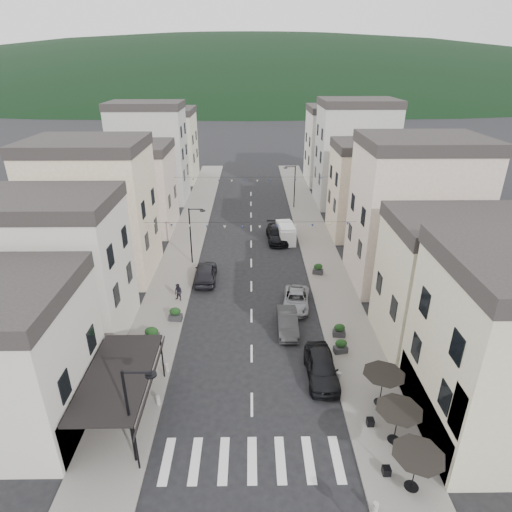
{
  "coord_description": "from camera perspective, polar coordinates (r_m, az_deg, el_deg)",
  "views": [
    {
      "loc": [
        0.01,
        -13.98,
        19.28
      ],
      "look_at": [
        0.43,
        20.17,
        3.5
      ],
      "focal_mm": 30.0,
      "sensor_mm": 36.0,
      "label": 1
    }
  ],
  "objects": [
    {
      "name": "delivery_van",
      "position": [
        49.67,
        3.98,
        3.18
      ],
      "size": [
        2.1,
        4.51,
        2.1
      ],
      "rotation": [
        0.0,
        0.0,
        0.09
      ],
      "color": "silver",
      "rests_on": "ground"
    },
    {
      "name": "pedestrian_a",
      "position": [
        30.12,
        -17.11,
        -14.06
      ],
      "size": [
        0.67,
        0.52,
        1.61
      ],
      "primitive_type": "imported",
      "rotation": [
        0.0,
        0.0,
        0.25
      ],
      "color": "black",
      "rests_on": "sidewalk_left"
    },
    {
      "name": "planter_rc",
      "position": [
        42.13,
        8.28,
        -1.72
      ],
      "size": [
        1.1,
        0.82,
        1.1
      ],
      "rotation": [
        0.0,
        0.0,
        -0.33
      ],
      "color": "#2B2B2D",
      "rests_on": "sidewalk_right"
    },
    {
      "name": "parked_car_b",
      "position": [
        33.6,
        4.23,
        -8.82
      ],
      "size": [
        1.56,
        4.38,
        1.44
      ],
      "primitive_type": "imported",
      "rotation": [
        0.0,
        0.0,
        -0.01
      ],
      "color": "#2F2F31",
      "rests_on": "ground"
    },
    {
      "name": "ground",
      "position": [
        23.82,
        -0.5,
        -29.26
      ],
      "size": [
        700.0,
        700.0,
        0.0
      ],
      "primitive_type": "plane",
      "color": "black",
      "rests_on": "ground"
    },
    {
      "name": "buildings_row_right",
      "position": [
        54.18,
        15.07,
        10.12
      ],
      "size": [
        10.2,
        54.16,
        14.5
      ],
      "color": "#C3B89B",
      "rests_on": "ground"
    },
    {
      "name": "parked_car_d",
      "position": [
        49.73,
        2.82,
        2.96
      ],
      "size": [
        2.57,
        5.67,
        1.61
      ],
      "primitive_type": "imported",
      "rotation": [
        0.0,
        0.0,
        0.06
      ],
      "color": "black",
      "rests_on": "ground"
    },
    {
      "name": "planter_ra",
      "position": [
        31.74,
        11.24,
        -11.71
      ],
      "size": [
        1.06,
        0.73,
        1.08
      ],
      "rotation": [
        0.0,
        0.0,
        0.22
      ],
      "color": "#2E2E31",
      "rests_on": "sidewalk_right"
    },
    {
      "name": "planter_lb",
      "position": [
        35.17,
        -10.7,
        -7.63
      ],
      "size": [
        1.08,
        0.67,
        1.15
      ],
      "rotation": [
        0.0,
        0.0,
        -0.1
      ],
      "color": "#2E2D30",
      "rests_on": "sidewalk_left"
    },
    {
      "name": "cafe_terrace",
      "position": [
        25.04,
        18.46,
        -19.33
      ],
      "size": [
        2.5,
        8.1,
        2.53
      ],
      "color": "black",
      "rests_on": "ground"
    },
    {
      "name": "planter_la",
      "position": [
        33.01,
        -13.7,
        -10.19
      ],
      "size": [
        1.26,
        0.87,
        1.28
      ],
      "rotation": [
        0.0,
        0.0,
        0.22
      ],
      "color": "#2E2D30",
      "rests_on": "sidewalk_left"
    },
    {
      "name": "hill_backdrop",
      "position": [
        314.57,
        -0.75,
        21.29
      ],
      "size": [
        640.0,
        360.0,
        70.0
      ],
      "primitive_type": "ellipsoid",
      "color": "black",
      "rests_on": "ground"
    },
    {
      "name": "bunting_near",
      "position": [
        38.47,
        -0.67,
        4.05
      ],
      "size": [
        19.0,
        0.28,
        0.62
      ],
      "color": "black",
      "rests_on": "ground"
    },
    {
      "name": "streetlamp_left_near",
      "position": [
        23.07,
        -16.03,
        -18.91
      ],
      "size": [
        1.7,
        0.56,
        6.0
      ],
      "color": "black",
      "rests_on": "ground"
    },
    {
      "name": "bunting_far",
      "position": [
        53.74,
        -0.7,
        10.11
      ],
      "size": [
        19.0,
        0.28,
        0.62
      ],
      "color": "black",
      "rests_on": "ground"
    },
    {
      "name": "sidewalk_right",
      "position": [
        50.39,
        7.91,
        2.13
      ],
      "size": [
        4.0,
        76.0,
        0.12
      ],
      "primitive_type": "cube",
      "color": "slate",
      "rests_on": "ground"
    },
    {
      "name": "parked_car_c",
      "position": [
        36.7,
        5.36,
        -5.83
      ],
      "size": [
        2.75,
        4.93,
        1.3
      ],
      "primitive_type": "imported",
      "rotation": [
        0.0,
        0.0,
        -0.13
      ],
      "color": "gray",
      "rests_on": "ground"
    },
    {
      "name": "parked_car_a",
      "position": [
        29.38,
        8.72,
        -14.43
      ],
      "size": [
        2.0,
        4.92,
        1.67
      ],
      "primitive_type": "imported",
      "rotation": [
        0.0,
        0.0,
        0.0
      ],
      "color": "black",
      "rests_on": "ground"
    },
    {
      "name": "parked_car_e",
      "position": [
        40.85,
        -6.75,
        -2.21
      ],
      "size": [
        2.15,
        5.05,
        1.7
      ],
      "primitive_type": "imported",
      "rotation": [
        0.0,
        0.0,
        3.17
      ],
      "color": "black",
      "rests_on": "ground"
    },
    {
      "name": "sidewalk_left",
      "position": [
        50.4,
        -9.22,
        2.04
      ],
      "size": [
        4.0,
        76.0,
        0.12
      ],
      "primitive_type": "cube",
      "color": "slate",
      "rests_on": "ground"
    },
    {
      "name": "pedestrian_b",
      "position": [
        37.73,
        -10.31,
        -4.78
      ],
      "size": [
        0.95,
        0.88,
        1.58
      ],
      "primitive_type": "imported",
      "rotation": [
        0.0,
        0.0,
        -0.46
      ],
      "color": "black",
      "rests_on": "sidewalk_left"
    },
    {
      "name": "buildings_row_left",
      "position": [
        55.32,
        -16.14,
        10.07
      ],
      "size": [
        10.2,
        54.16,
        14.0
      ],
      "color": "beige",
      "rests_on": "ground"
    },
    {
      "name": "streetlamp_left_far",
      "position": [
        43.3,
        -8.41,
        3.43
      ],
      "size": [
        1.7,
        0.56,
        6.0
      ],
      "color": "black",
      "rests_on": "ground"
    },
    {
      "name": "planter_rb",
      "position": [
        33.38,
        11.04,
        -9.7
      ],
      "size": [
        0.99,
        0.62,
        1.06
      ],
      "rotation": [
        0.0,
        0.0,
        -0.11
      ],
      "color": "#2D2C2F",
      "rests_on": "sidewalk_right"
    },
    {
      "name": "bollards",
      "position": [
        27.12,
        -0.56,
        -19.28
      ],
      "size": [
        11.66,
        10.26,
        0.6
      ],
      "color": "gray",
      "rests_on": "ground"
    },
    {
      "name": "boutique_awning",
      "position": [
        25.97,
        -17.38,
        -15.08
      ],
      "size": [
        3.77,
        7.5,
        3.28
      ],
      "color": "black",
      "rests_on": "ground"
    },
    {
      "name": "streetlamp_right_far",
      "position": [
        60.32,
        4.92,
        9.74
      ],
      "size": [
        1.7,
        0.56,
        6.0
      ],
      "color": "black",
      "rests_on": "ground"
    }
  ]
}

